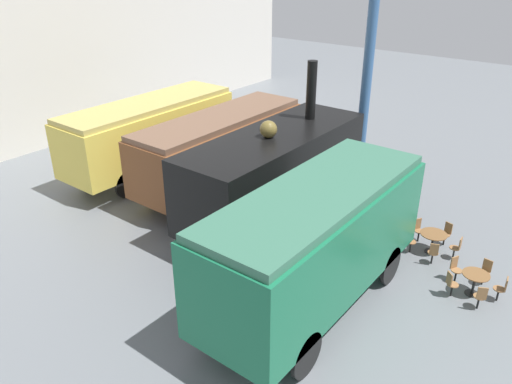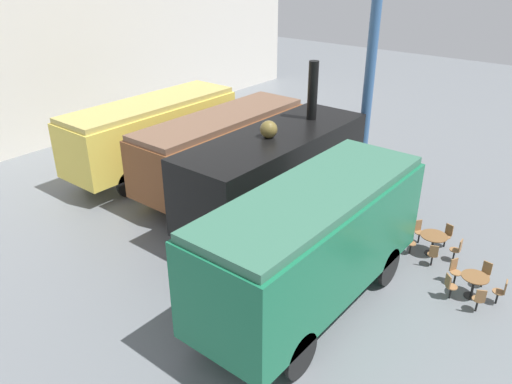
% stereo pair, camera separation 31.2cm
% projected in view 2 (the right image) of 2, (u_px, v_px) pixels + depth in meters
% --- Properties ---
extents(ground_plane, '(80.00, 80.00, 0.00)m').
position_uv_depth(ground_plane, '(253.00, 253.00, 17.73)').
color(ground_plane, slate).
extents(backdrop_wall, '(44.00, 0.15, 9.00)m').
position_uv_depth(backdrop_wall, '(9.00, 68.00, 24.51)').
color(backdrop_wall, silver).
rests_on(backdrop_wall, ground_plane).
extents(passenger_coach_vintage, '(8.75, 2.71, 3.46)m').
position_uv_depth(passenger_coach_vintage, '(153.00, 129.00, 23.51)').
color(passenger_coach_vintage, '#E0C64C').
rests_on(passenger_coach_vintage, ground_plane).
extents(passenger_coach_wooden, '(8.63, 2.63, 3.38)m').
position_uv_depth(passenger_coach_wooden, '(222.00, 145.00, 21.79)').
color(passenger_coach_wooden, brown).
rests_on(passenger_coach_wooden, ground_plane).
extents(steam_locomotive, '(8.69, 2.86, 5.89)m').
position_uv_depth(steam_locomotive, '(275.00, 170.00, 19.11)').
color(steam_locomotive, black).
rests_on(steam_locomotive, ground_plane).
extents(streamlined_locomotive, '(10.14, 2.88, 3.89)m').
position_uv_depth(streamlined_locomotive, '(327.00, 228.00, 14.73)').
color(streamlined_locomotive, '#196B47').
rests_on(streamlined_locomotive, ground_plane).
extents(cafe_table_near, '(0.82, 0.82, 0.75)m').
position_uv_depth(cafe_table_near, '(474.00, 281.00, 15.29)').
color(cafe_table_near, black).
rests_on(cafe_table_near, ground_plane).
extents(cafe_table_mid, '(0.93, 0.93, 0.75)m').
position_uv_depth(cafe_table_mid, '(433.00, 239.00, 17.47)').
color(cafe_table_mid, black).
rests_on(cafe_table_mid, ground_plane).
extents(cafe_chair_0, '(0.40, 0.39, 0.87)m').
position_uv_depth(cafe_chair_0, '(479.00, 299.00, 14.63)').
color(cafe_chair_0, black).
rests_on(cafe_chair_0, ground_plane).
extents(cafe_chair_1, '(0.36, 0.38, 0.87)m').
position_uv_depth(cafe_chair_1, '(502.00, 290.00, 14.98)').
color(cafe_chair_1, black).
rests_on(cafe_chair_1, ground_plane).
extents(cafe_chair_2, '(0.37, 0.36, 0.87)m').
position_uv_depth(cafe_chair_2, '(485.00, 273.00, 15.81)').
color(cafe_chair_2, black).
rests_on(cafe_chair_2, ground_plane).
extents(cafe_chair_3, '(0.38, 0.40, 0.87)m').
position_uv_depth(cafe_chair_3, '(455.00, 270.00, 15.96)').
color(cafe_chair_3, black).
rests_on(cafe_chair_3, ground_plane).
extents(cafe_chair_4, '(0.40, 0.40, 0.87)m').
position_uv_depth(cafe_chair_4, '(450.00, 285.00, 15.24)').
color(cafe_chair_4, black).
rests_on(cafe_chair_4, ground_plane).
extents(cafe_chair_5, '(0.36, 0.36, 0.87)m').
position_uv_depth(cafe_chair_5, '(457.00, 249.00, 17.07)').
color(cafe_chair_5, black).
rests_on(cafe_chair_5, ground_plane).
extents(cafe_chair_6, '(0.38, 0.36, 0.87)m').
position_uv_depth(cafe_chair_6, '(447.00, 234.00, 17.96)').
color(cafe_chair_6, black).
rests_on(cafe_chair_6, ground_plane).
extents(cafe_chair_7, '(0.39, 0.40, 0.87)m').
position_uv_depth(cafe_chair_7, '(419.00, 230.00, 18.23)').
color(cafe_chair_7, black).
rests_on(cafe_chair_7, ground_plane).
extents(cafe_chair_8, '(0.40, 0.41, 0.87)m').
position_uv_depth(cafe_chair_8, '(409.00, 241.00, 17.50)').
color(cafe_chair_8, black).
rests_on(cafe_chair_8, ground_plane).
extents(cafe_chair_9, '(0.39, 0.38, 0.87)m').
position_uv_depth(cafe_chair_9, '(433.00, 254.00, 16.79)').
color(cafe_chair_9, black).
rests_on(cafe_chair_9, ground_plane).
extents(visitor_person, '(0.34, 0.34, 1.62)m').
position_uv_depth(visitor_person, '(304.00, 225.00, 17.80)').
color(visitor_person, '#262633').
rests_on(visitor_person, ground_plane).
extents(support_pillar, '(0.44, 0.44, 8.00)m').
position_uv_depth(support_pillar, '(368.00, 96.00, 21.64)').
color(support_pillar, '#386093').
rests_on(support_pillar, ground_plane).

